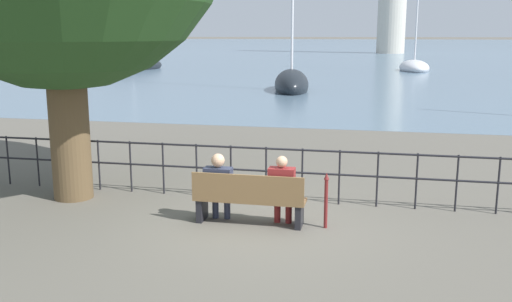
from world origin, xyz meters
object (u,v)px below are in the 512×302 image
at_px(seated_person_right, 282,187).
at_px(seated_person_left, 219,184).
at_px(park_bench, 249,200).
at_px(closed_umbrella, 326,197).
at_px(sailboat_1, 292,83).
at_px(sailboat_0, 133,66).
at_px(sailboat_3, 414,67).

bearing_deg(seated_person_right, seated_person_left, -179.95).
distance_m(park_bench, closed_umbrella, 1.29).
relative_size(seated_person_right, sailboat_1, 0.10).
relative_size(closed_umbrella, sailboat_0, 0.09).
bearing_deg(sailboat_1, closed_umbrella, -89.45).
height_order(closed_umbrella, sailboat_1, sailboat_1).
bearing_deg(sailboat_3, park_bench, -102.32).
distance_m(seated_person_right, closed_umbrella, 0.75).
bearing_deg(seated_person_left, sailboat_1, 95.53).
xyz_separation_m(seated_person_left, sailboat_3, (5.53, 42.23, -0.32)).
xyz_separation_m(park_bench, seated_person_left, (-0.55, 0.08, 0.23)).
distance_m(closed_umbrella, sailboat_0, 42.98).
bearing_deg(sailboat_0, seated_person_left, -49.01).
bearing_deg(sailboat_0, sailboat_3, 25.17).
distance_m(seated_person_left, seated_person_right, 1.09).
height_order(park_bench, closed_umbrella, closed_umbrella).
xyz_separation_m(closed_umbrella, sailboat_3, (3.69, 42.21, -0.18)).
distance_m(seated_person_left, closed_umbrella, 1.84).
distance_m(sailboat_0, sailboat_3, 24.48).
xyz_separation_m(park_bench, sailboat_0, (-19.11, 37.93, -0.09)).
relative_size(sailboat_1, sailboat_3, 1.04).
xyz_separation_m(park_bench, seated_person_right, (0.55, 0.08, 0.23)).
xyz_separation_m(park_bench, closed_umbrella, (1.28, 0.10, 0.09)).
height_order(park_bench, sailboat_0, sailboat_0).
height_order(park_bench, seated_person_left, seated_person_left).
xyz_separation_m(seated_person_right, sailboat_3, (4.43, 42.23, -0.32)).
relative_size(closed_umbrella, sailboat_1, 0.07).
xyz_separation_m(seated_person_left, closed_umbrella, (1.83, 0.02, -0.14)).
bearing_deg(closed_umbrella, seated_person_right, -178.41).
bearing_deg(seated_person_right, closed_umbrella, 1.59).
height_order(seated_person_left, closed_umbrella, seated_person_left).
bearing_deg(seated_person_left, sailboat_0, 116.12).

